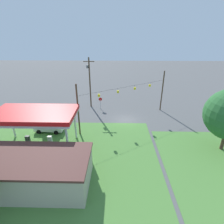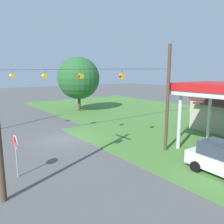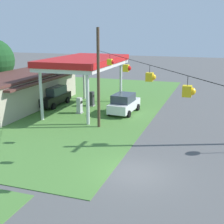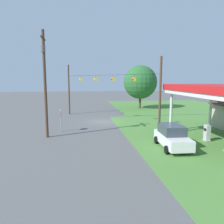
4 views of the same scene
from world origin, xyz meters
TOP-DOWN VIEW (x-y plane):
  - ground_plane at (0.00, 0.00)m, footprint 160.00×160.00m
  - gas_station_canopy at (12.44, 8.34)m, footprint 10.78×5.84m
  - gas_station_store at (11.71, 15.22)m, footprint 14.79×6.23m
  - fuel_pump_near at (10.89, 8.34)m, footprint 0.71×0.56m
  - fuel_pump_far at (13.99, 8.34)m, footprint 0.71×0.56m
  - car_at_pumps_front at (12.33, 4.30)m, footprint 4.61×2.31m
  - car_at_pumps_rear at (13.03, 12.38)m, footprint 5.03×2.15m
  - stop_sign_roadside at (5.04, -5.35)m, footprint 0.80×0.08m
  - utility_pole_main at (7.24, -6.54)m, footprint 2.20×0.44m
  - signal_span_gantry at (0.00, -0.01)m, footprint 15.03×10.24m

SIDE VIEW (x-z plane):
  - ground_plane at x=0.00m, z-range 0.00..0.00m
  - fuel_pump_near at x=10.89m, z-range -0.04..1.52m
  - fuel_pump_far at x=13.99m, z-range -0.04..1.52m
  - car_at_pumps_front at x=12.33m, z-range 0.01..1.96m
  - car_at_pumps_rear at x=13.03m, z-range 0.01..2.02m
  - gas_station_store at x=11.71m, z-range 0.02..3.46m
  - stop_sign_roadside at x=5.04m, z-range 0.56..3.06m
  - signal_span_gantry at x=0.00m, z-range 0.38..8.43m
  - gas_station_canopy at x=12.44m, z-range 2.11..7.35m
  - utility_pole_main at x=7.24m, z-range 0.60..10.91m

